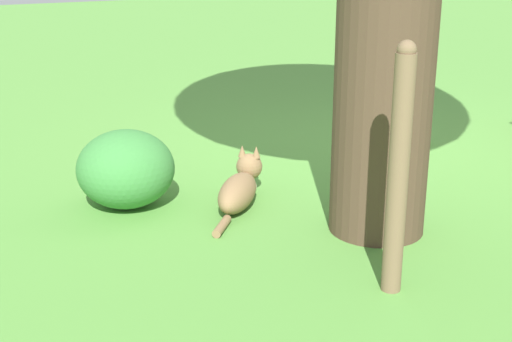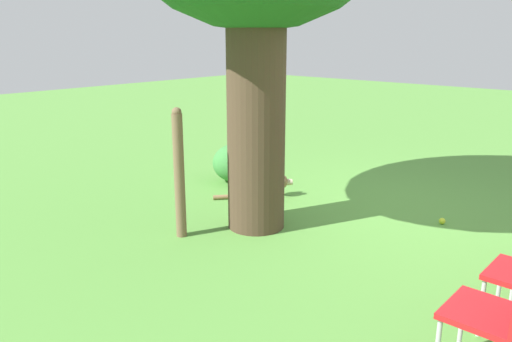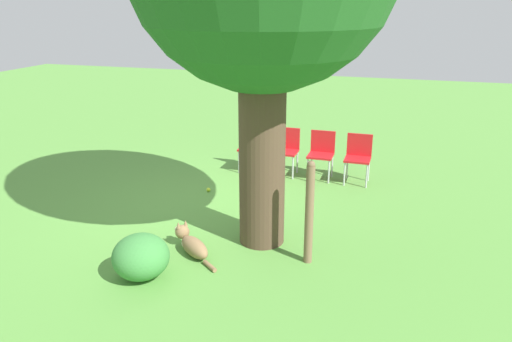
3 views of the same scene
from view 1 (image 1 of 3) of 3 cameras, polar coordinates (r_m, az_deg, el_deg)
The scene contains 5 objects.
ground_plane at distance 5.70m, azimuth 9.07°, elevation 0.02°, with size 30.00×30.00×0.00m, color #56933D.
dog at distance 4.90m, azimuth -1.28°, elevation -1.32°, with size 0.69×0.82×0.35m.
fence_post at distance 3.63m, azimuth 11.33°, elevation 0.02°, with size 0.10×0.10×1.32m.
tennis_ball at distance 6.48m, azimuth 13.43°, elevation 2.35°, with size 0.07×0.07×0.07m.
low_shrub at distance 4.91m, azimuth -10.38°, elevation 0.17°, with size 0.66×0.66×0.53m.
Camera 1 is at (3.09, 4.43, 1.80)m, focal length 50.00 mm.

